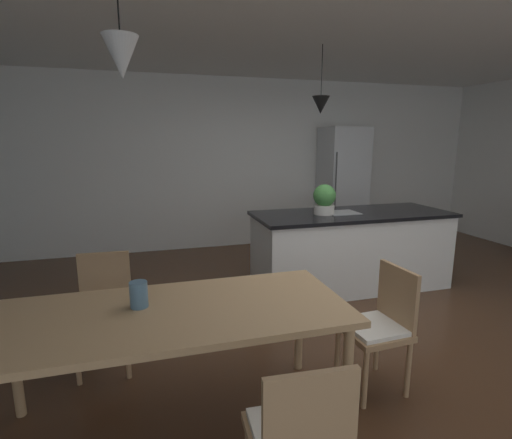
{
  "coord_description": "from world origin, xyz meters",
  "views": [
    {
      "loc": [
        -1.76,
        -2.88,
        1.71
      ],
      "look_at": [
        -0.78,
        0.54,
        0.98
      ],
      "focal_mm": 26.79,
      "sensor_mm": 36.0,
      "label": 1
    }
  ],
  "objects_px": {
    "potted_plant_on_island": "(324,199)",
    "kitchen_island": "(351,249)",
    "chair_far_left": "(104,308)",
    "chair_near_right": "(298,439)",
    "refrigerator": "(342,187)",
    "dining_table": "(172,321)",
    "vase_on_dining_table": "(139,294)",
    "chair_kitchen_end": "(380,324)"
  },
  "relations": [
    {
      "from": "dining_table",
      "to": "chair_far_left",
      "type": "xyz_separation_m",
      "value": [
        -0.46,
        0.81,
        -0.22
      ]
    },
    {
      "from": "dining_table",
      "to": "chair_far_left",
      "type": "distance_m",
      "value": 0.96
    },
    {
      "from": "chair_far_left",
      "to": "vase_on_dining_table",
      "type": "relative_size",
      "value": 5.66
    },
    {
      "from": "kitchen_island",
      "to": "potted_plant_on_island",
      "type": "height_order",
      "value": "potted_plant_on_island"
    },
    {
      "from": "chair_kitchen_end",
      "to": "refrigerator",
      "type": "distance_m",
      "value": 4.03
    },
    {
      "from": "chair_far_left",
      "to": "kitchen_island",
      "type": "xyz_separation_m",
      "value": [
        2.64,
        0.97,
        -0.01
      ]
    },
    {
      "from": "dining_table",
      "to": "refrigerator",
      "type": "distance_m",
      "value": 4.76
    },
    {
      "from": "chair_far_left",
      "to": "chair_kitchen_end",
      "type": "relative_size",
      "value": 1.0
    },
    {
      "from": "potted_plant_on_island",
      "to": "kitchen_island",
      "type": "bearing_deg",
      "value": 0.0
    },
    {
      "from": "dining_table",
      "to": "refrigerator",
      "type": "bearing_deg",
      "value": 49.98
    },
    {
      "from": "chair_kitchen_end",
      "to": "kitchen_island",
      "type": "height_order",
      "value": "kitchen_island"
    },
    {
      "from": "vase_on_dining_table",
      "to": "refrigerator",
      "type": "bearing_deg",
      "value": 47.6
    },
    {
      "from": "chair_kitchen_end",
      "to": "vase_on_dining_table",
      "type": "distance_m",
      "value": 1.62
    },
    {
      "from": "dining_table",
      "to": "chair_kitchen_end",
      "type": "relative_size",
      "value": 2.36
    },
    {
      "from": "chair_kitchen_end",
      "to": "potted_plant_on_island",
      "type": "relative_size",
      "value": 2.56
    },
    {
      "from": "vase_on_dining_table",
      "to": "chair_far_left",
      "type": "bearing_deg",
      "value": 111.5
    },
    {
      "from": "potted_plant_on_island",
      "to": "vase_on_dining_table",
      "type": "height_order",
      "value": "potted_plant_on_island"
    },
    {
      "from": "chair_far_left",
      "to": "potted_plant_on_island",
      "type": "bearing_deg",
      "value": 23.08
    },
    {
      "from": "refrigerator",
      "to": "dining_table",
      "type": "bearing_deg",
      "value": -130.02
    },
    {
      "from": "kitchen_island",
      "to": "vase_on_dining_table",
      "type": "bearing_deg",
      "value": -144.52
    },
    {
      "from": "chair_far_left",
      "to": "vase_on_dining_table",
      "type": "bearing_deg",
      "value": -68.5
    },
    {
      "from": "kitchen_island",
      "to": "refrigerator",
      "type": "bearing_deg",
      "value": 64.84
    },
    {
      "from": "potted_plant_on_island",
      "to": "chair_far_left",
      "type": "bearing_deg",
      "value": -156.92
    },
    {
      "from": "chair_near_right",
      "to": "chair_kitchen_end",
      "type": "height_order",
      "value": "same"
    },
    {
      "from": "kitchen_island",
      "to": "vase_on_dining_table",
      "type": "relative_size",
      "value": 14.96
    },
    {
      "from": "potted_plant_on_island",
      "to": "vase_on_dining_table",
      "type": "xyz_separation_m",
      "value": [
        -2.0,
        -1.68,
        -0.24
      ]
    },
    {
      "from": "chair_far_left",
      "to": "kitchen_island",
      "type": "distance_m",
      "value": 2.82
    },
    {
      "from": "chair_near_right",
      "to": "potted_plant_on_island",
      "type": "height_order",
      "value": "potted_plant_on_island"
    },
    {
      "from": "dining_table",
      "to": "chair_near_right",
      "type": "distance_m",
      "value": 0.96
    },
    {
      "from": "kitchen_island",
      "to": "refrigerator",
      "type": "distance_m",
      "value": 2.12
    },
    {
      "from": "chair_near_right",
      "to": "refrigerator",
      "type": "bearing_deg",
      "value": 59.72
    },
    {
      "from": "dining_table",
      "to": "potted_plant_on_island",
      "type": "relative_size",
      "value": 6.03
    },
    {
      "from": "chair_near_right",
      "to": "vase_on_dining_table",
      "type": "relative_size",
      "value": 5.66
    },
    {
      "from": "chair_kitchen_end",
      "to": "chair_near_right",
      "type": "bearing_deg",
      "value": -139.02
    },
    {
      "from": "dining_table",
      "to": "vase_on_dining_table",
      "type": "relative_size",
      "value": 13.34
    },
    {
      "from": "dining_table",
      "to": "chair_near_right",
      "type": "xyz_separation_m",
      "value": [
        0.46,
        -0.81,
        -0.22
      ]
    },
    {
      "from": "chair_far_left",
      "to": "kitchen_island",
      "type": "relative_size",
      "value": 0.38
    },
    {
      "from": "kitchen_island",
      "to": "vase_on_dining_table",
      "type": "distance_m",
      "value": 2.93
    },
    {
      "from": "vase_on_dining_table",
      "to": "kitchen_island",
      "type": "bearing_deg",
      "value": 35.48
    },
    {
      "from": "vase_on_dining_table",
      "to": "chair_near_right",
      "type": "bearing_deg",
      "value": -54.98
    },
    {
      "from": "chair_far_left",
      "to": "chair_near_right",
      "type": "bearing_deg",
      "value": -60.5
    },
    {
      "from": "refrigerator",
      "to": "potted_plant_on_island",
      "type": "bearing_deg",
      "value": -123.66
    }
  ]
}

